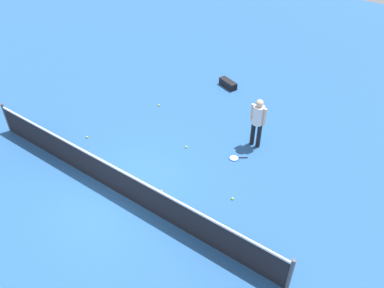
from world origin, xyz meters
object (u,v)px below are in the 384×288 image
at_px(equipment_bag, 229,84).
at_px(tennis_ball_by_net, 159,105).
at_px(tennis_ball_midcourt, 161,191).
at_px(tennis_ball_stray_left, 233,199).
at_px(tennis_ball_near_player, 186,147).
at_px(tennis_ball_baseline, 87,137).
at_px(player_near_side, 258,119).
at_px(tennis_racket_near_player, 235,158).

bearing_deg(equipment_bag, tennis_ball_by_net, 62.47).
xyz_separation_m(tennis_ball_midcourt, equipment_bag, (1.46, -5.98, 0.11)).
bearing_deg(tennis_ball_by_net, tennis_ball_stray_left, 151.98).
relative_size(tennis_ball_near_player, tennis_ball_baseline, 1.00).
relative_size(tennis_ball_by_net, tennis_ball_baseline, 1.00).
bearing_deg(tennis_ball_midcourt, tennis_ball_by_net, -49.83).
bearing_deg(equipment_bag, player_near_side, 134.48).
bearing_deg(tennis_ball_stray_left, tennis_ball_by_net, -28.02).
height_order(player_near_side, equipment_bag, player_near_side).
distance_m(tennis_ball_by_net, tennis_ball_stray_left, 5.20).
height_order(player_near_side, tennis_ball_baseline, player_near_side).
bearing_deg(tennis_ball_stray_left, player_near_side, -75.18).
xyz_separation_m(tennis_ball_near_player, tennis_ball_stray_left, (-2.35, 1.07, 0.00)).
bearing_deg(tennis_ball_midcourt, tennis_ball_baseline, -8.12).
xyz_separation_m(tennis_ball_by_net, equipment_bag, (-1.37, -2.62, 0.11)).
distance_m(tennis_racket_near_player, tennis_ball_by_net, 3.87).
bearing_deg(equipment_bag, tennis_ball_midcourt, 103.76).
bearing_deg(tennis_ball_near_player, tennis_ball_stray_left, 155.50).
height_order(tennis_ball_near_player, tennis_ball_midcourt, same).
height_order(tennis_racket_near_player, tennis_ball_near_player, tennis_ball_near_player).
distance_m(tennis_racket_near_player, tennis_ball_midcourt, 2.61).
xyz_separation_m(tennis_ball_baseline, tennis_ball_stray_left, (-5.29, -0.41, 0.00)).
height_order(tennis_ball_near_player, tennis_ball_baseline, same).
bearing_deg(tennis_ball_midcourt, equipment_bag, -76.24).
distance_m(tennis_ball_near_player, tennis_ball_by_net, 2.63).
bearing_deg(tennis_ball_stray_left, tennis_ball_midcourt, 27.48).
relative_size(tennis_ball_stray_left, equipment_bag, 0.08).
xyz_separation_m(player_near_side, tennis_racket_near_player, (0.18, 0.92, -1.00)).
bearing_deg(tennis_ball_baseline, tennis_ball_by_net, -103.91).
xyz_separation_m(tennis_racket_near_player, tennis_ball_by_net, (3.76, -0.91, 0.02)).
bearing_deg(tennis_racket_near_player, player_near_side, -101.13).
bearing_deg(tennis_ball_stray_left, tennis_ball_near_player, -24.50).
relative_size(tennis_racket_near_player, tennis_ball_by_net, 8.61).
distance_m(tennis_ball_near_player, equipment_bag, 4.09).
bearing_deg(tennis_ball_midcourt, tennis_ball_near_player, -73.38).
height_order(tennis_racket_near_player, tennis_ball_stray_left, tennis_ball_stray_left).
height_order(player_near_side, tennis_ball_midcourt, player_near_side).
height_order(player_near_side, tennis_racket_near_player, player_near_side).
bearing_deg(tennis_ball_baseline, tennis_ball_near_player, -153.36).
bearing_deg(tennis_ball_stray_left, tennis_racket_near_player, -61.49).
relative_size(player_near_side, tennis_ball_baseline, 25.76).
relative_size(player_near_side, tennis_racket_near_player, 2.99).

